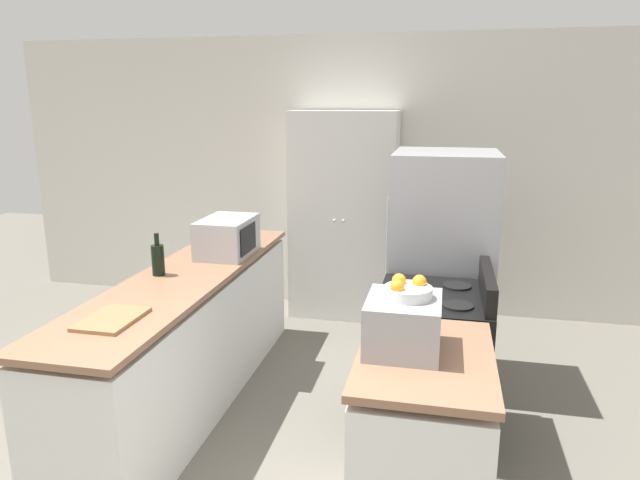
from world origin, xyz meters
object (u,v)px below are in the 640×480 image
Objects in this scene: wine_bottle at (158,259)px; toaster_oven at (403,324)px; pantry_cabinet at (344,216)px; fruit_bowl at (407,290)px; refrigerator at (441,269)px; stove at (431,365)px; microwave at (227,237)px.

wine_bottle reaches higher than toaster_oven.
pantry_cabinet is 8.97× the size of fruit_bowl.
refrigerator is at bearing 23.59° from wine_bottle.
stove is 0.64× the size of refrigerator.
microwave is at bearing -114.57° from pantry_cabinet.
toaster_oven is at bearing -74.53° from pantry_cabinet.
refrigerator is 3.31× the size of microwave.
toaster_oven is at bearing -99.18° from stove.
refrigerator reaches higher than stove.
wine_bottle reaches higher than stove.
refrigerator is at bearing 7.76° from microwave.
pantry_cabinet is at bearing 105.86° from fruit_bowl.
stove is 3.86× the size of wine_bottle.
refrigerator is 7.79× the size of fruit_bowl.
fruit_bowl reaches higher than stove.
pantry_cabinet is 2.83m from toaster_oven.
fruit_bowl is at bearing -98.50° from stove.
fruit_bowl is (0.77, -2.70, 0.22)m from pantry_cabinet.
pantry_cabinet is 2.82m from fruit_bowl.
wine_bottle is at bearing -113.89° from microwave.
toaster_oven is (0.75, -2.73, 0.07)m from pantry_cabinet.
pantry_cabinet is 1.80× the size of stove.
fruit_bowl is (-0.12, -0.77, 0.72)m from stove.
refrigerator is at bearing 84.31° from toaster_oven.
fruit_bowl reaches higher than microwave.
toaster_oven is 1.75× the size of fruit_bowl.
fruit_bowl is at bearing -95.30° from refrigerator.
refrigerator is 1.56m from microwave.
wine_bottle is 1.81m from toaster_oven.
stove is 2.84× the size of toaster_oven.
stove is 0.87m from refrigerator.
wine_bottle is (-1.78, -0.78, 0.18)m from refrigerator.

